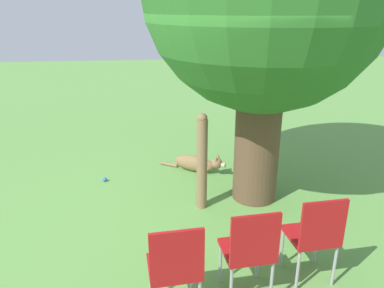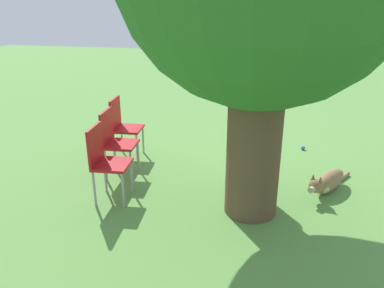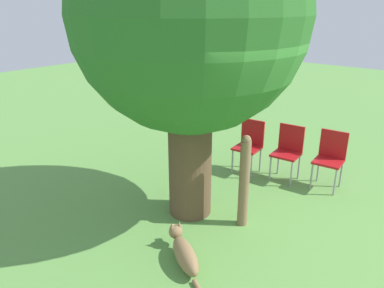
{
  "view_description": "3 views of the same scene",
  "coord_description": "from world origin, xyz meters",
  "px_view_note": "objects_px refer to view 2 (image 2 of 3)",
  "views": [
    {
      "loc": [
        4.43,
        -0.5,
        2.58
      ],
      "look_at": [
        -1.16,
        0.12,
        0.5
      ],
      "focal_mm": 35.0,
      "sensor_mm": 36.0,
      "label": 1
    },
    {
      "loc": [
        -0.38,
        4.88,
        2.34
      ],
      "look_at": [
        0.59,
        0.41,
        0.6
      ],
      "focal_mm": 35.0,
      "sensor_mm": 36.0,
      "label": 2
    },
    {
      "loc": [
        -3.98,
        -2.21,
        2.92
      ],
      "look_at": [
        -0.12,
        0.96,
        1.03
      ],
      "focal_mm": 35.0,
      "sensor_mm": 36.0,
      "label": 3
    }
  ],
  "objects_px": {
    "fence_post": "(242,136)",
    "tennis_ball": "(303,148)",
    "red_chair_1": "(115,139)",
    "red_chair_2": "(105,158)",
    "red_chair_0": "(123,124)",
    "dog": "(327,182)"
  },
  "relations": [
    {
      "from": "fence_post",
      "to": "tennis_ball",
      "type": "distance_m",
      "value": 1.8
    },
    {
      "from": "red_chair_1",
      "to": "red_chair_2",
      "type": "bearing_deg",
      "value": -81.42
    },
    {
      "from": "red_chair_0",
      "to": "red_chair_2",
      "type": "height_order",
      "value": "same"
    },
    {
      "from": "dog",
      "to": "red_chair_1",
      "type": "relative_size",
      "value": 1.08
    },
    {
      "from": "fence_post",
      "to": "red_chair_1",
      "type": "relative_size",
      "value": 1.38
    },
    {
      "from": "fence_post",
      "to": "red_chair_2",
      "type": "xyz_separation_m",
      "value": [
        1.58,
        0.87,
        -0.11
      ]
    },
    {
      "from": "dog",
      "to": "red_chair_2",
      "type": "distance_m",
      "value": 2.87
    },
    {
      "from": "dog",
      "to": "red_chair_2",
      "type": "height_order",
      "value": "red_chair_2"
    },
    {
      "from": "dog",
      "to": "red_chair_1",
      "type": "distance_m",
      "value": 2.92
    },
    {
      "from": "red_chair_0",
      "to": "red_chair_2",
      "type": "bearing_deg",
      "value": -81.42
    },
    {
      "from": "red_chair_2",
      "to": "tennis_ball",
      "type": "height_order",
      "value": "red_chair_2"
    },
    {
      "from": "red_chair_0",
      "to": "red_chair_1",
      "type": "height_order",
      "value": "same"
    },
    {
      "from": "fence_post",
      "to": "red_chair_2",
      "type": "height_order",
      "value": "fence_post"
    },
    {
      "from": "red_chair_0",
      "to": "tennis_ball",
      "type": "relative_size",
      "value": 14.12
    },
    {
      "from": "red_chair_1",
      "to": "tennis_ball",
      "type": "relative_size",
      "value": 14.12
    },
    {
      "from": "red_chair_0",
      "to": "red_chair_1",
      "type": "bearing_deg",
      "value": -81.42
    },
    {
      "from": "fence_post",
      "to": "tennis_ball",
      "type": "height_order",
      "value": "fence_post"
    },
    {
      "from": "red_chair_0",
      "to": "red_chair_1",
      "type": "distance_m",
      "value": 0.69
    },
    {
      "from": "red_chair_2",
      "to": "tennis_ball",
      "type": "bearing_deg",
      "value": 37.23
    },
    {
      "from": "dog",
      "to": "tennis_ball",
      "type": "relative_size",
      "value": 15.22
    },
    {
      "from": "red_chair_2",
      "to": "tennis_ball",
      "type": "xyz_separation_m",
      "value": [
        -2.52,
        -2.27,
        -0.53
      ]
    },
    {
      "from": "dog",
      "to": "tennis_ball",
      "type": "distance_m",
      "value": 1.51
    }
  ]
}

